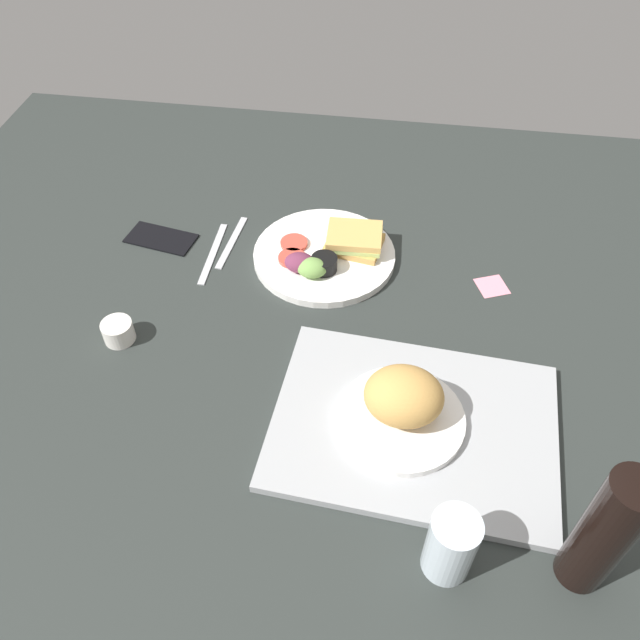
# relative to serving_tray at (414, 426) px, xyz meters

# --- Properties ---
(ground_plane) EXTENTS (1.90, 1.50, 0.03)m
(ground_plane) POSITION_rel_serving_tray_xyz_m (0.16, -0.21, -0.02)
(ground_plane) COLOR #282D2B
(serving_tray) EXTENTS (0.47, 0.36, 0.02)m
(serving_tray) POSITION_rel_serving_tray_xyz_m (0.00, 0.00, 0.00)
(serving_tray) COLOR #9EA0A3
(serving_tray) RESTS_ON ground_plane
(bread_plate_near) EXTENTS (0.20, 0.20, 0.10)m
(bread_plate_near) POSITION_rel_serving_tray_xyz_m (0.02, -0.01, 0.05)
(bread_plate_near) COLOR white
(bread_plate_near) RESTS_ON serving_tray
(plate_with_salad) EXTENTS (0.29, 0.29, 0.05)m
(plate_with_salad) POSITION_rel_serving_tray_xyz_m (0.19, -0.38, 0.01)
(plate_with_salad) COLOR white
(plate_with_salad) RESTS_ON ground_plane
(drinking_glass) EXTENTS (0.07, 0.07, 0.12)m
(drinking_glass) POSITION_rel_serving_tray_xyz_m (-0.05, 0.21, 0.05)
(drinking_glass) COLOR silver
(drinking_glass) RESTS_ON ground_plane
(soda_bottle) EXTENTS (0.06, 0.06, 0.23)m
(soda_bottle) POSITION_rel_serving_tray_xyz_m (-0.23, 0.20, 0.11)
(soda_bottle) COLOR black
(soda_bottle) RESTS_ON ground_plane
(espresso_cup) EXTENTS (0.06, 0.06, 0.04)m
(espresso_cup) POSITION_rel_serving_tray_xyz_m (0.54, -0.12, 0.01)
(espresso_cup) COLOR silver
(espresso_cup) RESTS_ON ground_plane
(fork) EXTENTS (0.03, 0.17, 0.01)m
(fork) POSITION_rel_serving_tray_xyz_m (0.40, -0.41, -0.01)
(fork) COLOR #B7B7BC
(fork) RESTS_ON ground_plane
(knife) EXTENTS (0.01, 0.19, 0.01)m
(knife) POSITION_rel_serving_tray_xyz_m (0.43, -0.37, -0.01)
(knife) COLOR #B7B7BC
(knife) RESTS_ON ground_plane
(cell_phone) EXTENTS (0.15, 0.10, 0.01)m
(cell_phone) POSITION_rel_serving_tray_xyz_m (0.55, -0.40, -0.00)
(cell_phone) COLOR black
(cell_phone) RESTS_ON ground_plane
(sticky_note) EXTENTS (0.07, 0.07, 0.00)m
(sticky_note) POSITION_rel_serving_tray_xyz_m (-0.14, -0.35, -0.01)
(sticky_note) COLOR pink
(sticky_note) RESTS_ON ground_plane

